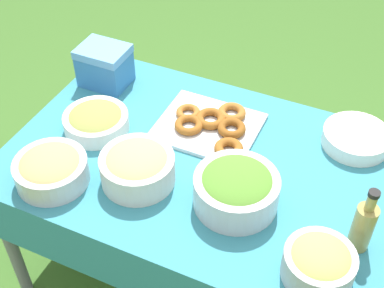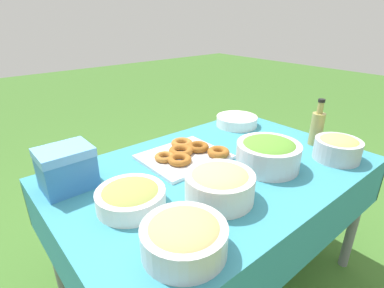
{
  "view_description": "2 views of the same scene",
  "coord_description": "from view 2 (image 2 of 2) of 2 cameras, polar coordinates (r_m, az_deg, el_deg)",
  "views": [
    {
      "loc": [
        -0.55,
        1.28,
        2.07
      ],
      "look_at": [
        0.03,
        0.03,
        0.79
      ],
      "focal_mm": 50.0,
      "sensor_mm": 36.0,
      "label": 1
    },
    {
      "loc": [
        0.86,
        0.85,
        1.34
      ],
      "look_at": [
        0.08,
        -0.08,
        0.81
      ],
      "focal_mm": 28.0,
      "sensor_mm": 36.0,
      "label": 2
    }
  ],
  "objects": [
    {
      "name": "salad_bowl",
      "position": [
        1.39,
        14.3,
        -1.62
      ],
      "size": [
        0.29,
        0.29,
        0.14
      ],
      "color": "silver",
      "rests_on": "picnic_table"
    },
    {
      "name": "olive_bowl",
      "position": [
        1.12,
        -11.59,
        -9.76
      ],
      "size": [
        0.25,
        0.25,
        0.09
      ],
      "color": "white",
      "rests_on": "picnic_table"
    },
    {
      "name": "bread_bowl",
      "position": [
        0.91,
        -1.53,
        -17.14
      ],
      "size": [
        0.26,
        0.26,
        0.11
      ],
      "color": "silver",
      "rests_on": "picnic_table"
    },
    {
      "name": "pasta_bowl",
      "position": [
        1.13,
        5.28,
        -7.57
      ],
      "size": [
        0.26,
        0.26,
        0.13
      ],
      "color": "silver",
      "rests_on": "picnic_table"
    },
    {
      "name": "picnic_table",
      "position": [
        1.42,
        4.58,
        -7.64
      ],
      "size": [
        1.43,
        0.94,
        0.69
      ],
      "color": "teal",
      "rests_on": "ground_plane"
    },
    {
      "name": "plate_stack",
      "position": [
        1.89,
        8.51,
        4.36
      ],
      "size": [
        0.25,
        0.25,
        0.06
      ],
      "color": "white",
      "rests_on": "picnic_table"
    },
    {
      "name": "cooler_box",
      "position": [
        1.28,
        -22.79,
        -4.26
      ],
      "size": [
        0.2,
        0.16,
        0.17
      ],
      "color": "#3372B7",
      "rests_on": "picnic_table"
    },
    {
      "name": "ground_plane",
      "position": [
        1.81,
        3.9,
        -24.24
      ],
      "size": [
        14.0,
        14.0,
        0.0
      ],
      "primitive_type": "plane",
      "color": "#3D6B28"
    },
    {
      "name": "fruit_bowl",
      "position": [
        1.58,
        26.01,
        -0.56
      ],
      "size": [
        0.21,
        0.21,
        0.12
      ],
      "color": "#B2B7BC",
      "rests_on": "picnic_table"
    },
    {
      "name": "olive_oil_bottle",
      "position": [
        1.71,
        22.7,
        3.0
      ],
      "size": [
        0.07,
        0.07,
        0.25
      ],
      "color": "#998E4C",
      "rests_on": "picnic_table"
    },
    {
      "name": "donut_platter",
      "position": [
        1.45,
        -1.06,
        -1.89
      ],
      "size": [
        0.4,
        0.35,
        0.05
      ],
      "color": "silver",
      "rests_on": "picnic_table"
    }
  ]
}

